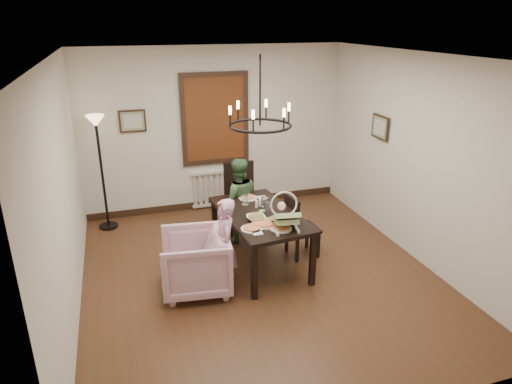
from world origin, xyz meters
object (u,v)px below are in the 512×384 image
chair_right (303,225)px  floor_lamp (102,175)px  dining_table (260,219)px  chair_far (241,198)px  armchair (195,262)px  seated_man (238,207)px  elderly_woman (225,253)px  drinking_glass (268,207)px  baby_bouncer (285,216)px

chair_right → floor_lamp: bearing=50.9°
dining_table → floor_lamp: bearing=131.3°
chair_far → armchair: chair_far is taller
dining_table → armchair: size_ratio=2.03×
floor_lamp → seated_man: bearing=-29.6°
armchair → chair_right: bearing=112.3°
seated_man → chair_right: bearing=140.3°
chair_right → elderly_woman: size_ratio=0.93×
drinking_glass → dining_table: bearing=178.7°
chair_right → armchair: chair_right is taller
chair_far → elderly_woman: size_ratio=1.10×
chair_far → seated_man: size_ratio=1.02×
armchair → drinking_glass: bearing=116.4°
armchair → seated_man: seated_man is taller
armchair → baby_bouncer: bearing=89.6°
chair_far → elderly_woman: bearing=-107.5°
baby_bouncer → armchair: bearing=-179.1°
chair_far → dining_table: bearing=-87.9°
dining_table → seated_man: size_ratio=1.58×
drinking_glass → floor_lamp: (-2.10, 1.87, 0.06)m
armchair → floor_lamp: 2.52m
seated_man → baby_bouncer: bearing=105.0°
armchair → elderly_woman: 0.39m
chair_far → seated_man: 0.35m
baby_bouncer → drinking_glass: baby_bouncer is taller
armchair → baby_bouncer: (1.11, -0.15, 0.54)m
chair_right → baby_bouncer: size_ratio=1.90×
dining_table → chair_right: bearing=0.0°
chair_far → armchair: (-1.01, -1.48, -0.17)m
elderly_woman → baby_bouncer: (0.76, -0.05, 0.42)m
seated_man → elderly_woman: bearing=72.3°
armchair → chair_far: bearing=153.0°
seated_man → floor_lamp: floor_lamp is taller
elderly_woman → seated_man: (0.51, 1.26, 0.04)m
armchair → floor_lamp: floor_lamp is taller
drinking_glass → armchair: bearing=-160.9°
chair_far → seated_man: bearing=-109.4°
dining_table → floor_lamp: size_ratio=0.95×
chair_right → seated_man: size_ratio=0.86×
armchair → floor_lamp: bearing=-147.8°
chair_right → drinking_glass: chair_right is taller
dining_table → elderly_woman: 0.78m
dining_table → chair_right: chair_right is taller
dining_table → chair_far: bearing=81.5°
elderly_woman → seated_man: bearing=162.5°
armchair → elderly_woman: elderly_woman is taller
dining_table → seated_man: (-0.09, 0.79, -0.14)m
baby_bouncer → floor_lamp: size_ratio=0.27×
chair_far → floor_lamp: 2.21m
elderly_woman → baby_bouncer: bearing=90.9°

